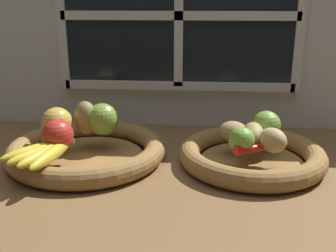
% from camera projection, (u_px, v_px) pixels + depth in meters
% --- Properties ---
extents(ground_plane, '(1.40, 0.90, 0.03)m').
position_uv_depth(ground_plane, '(171.00, 170.00, 0.92)').
color(ground_plane, brown).
extents(back_wall, '(1.40, 0.05, 0.55)m').
position_uv_depth(back_wall, '(179.00, 27.00, 1.11)').
color(back_wall, silver).
rests_on(back_wall, ground_plane).
extents(fruit_bowl_left, '(0.36, 0.36, 0.05)m').
position_uv_depth(fruit_bowl_left, '(87.00, 151.00, 0.93)').
color(fruit_bowl_left, olive).
rests_on(fruit_bowl_left, ground_plane).
extents(fruit_bowl_right, '(0.32, 0.32, 0.05)m').
position_uv_depth(fruit_bowl_right, '(252.00, 155.00, 0.91)').
color(fruit_bowl_right, olive).
rests_on(fruit_bowl_right, ground_plane).
extents(apple_golden_left, '(0.07, 0.07, 0.07)m').
position_uv_depth(apple_golden_left, '(57.00, 123.00, 0.93)').
color(apple_golden_left, gold).
rests_on(apple_golden_left, fruit_bowl_left).
extents(apple_green_back, '(0.08, 0.08, 0.08)m').
position_uv_depth(apple_green_back, '(103.00, 119.00, 0.96)').
color(apple_green_back, '#7AA338').
rests_on(apple_green_back, fruit_bowl_left).
extents(apple_red_front, '(0.07, 0.07, 0.07)m').
position_uv_depth(apple_red_front, '(58.00, 135.00, 0.86)').
color(apple_red_front, red).
rests_on(apple_red_front, fruit_bowl_left).
extents(pear_brown, '(0.08, 0.08, 0.08)m').
position_uv_depth(pear_brown, '(86.00, 118.00, 0.96)').
color(pear_brown, olive).
rests_on(pear_brown, fruit_bowl_left).
extents(banana_bunch_front, '(0.13, 0.16, 0.03)m').
position_uv_depth(banana_bunch_front, '(44.00, 152.00, 0.82)').
color(banana_bunch_front, yellow).
rests_on(banana_bunch_front, fruit_bowl_left).
extents(potato_large, '(0.05, 0.08, 0.05)m').
position_uv_depth(potato_large, '(253.00, 134.00, 0.89)').
color(potato_large, tan).
rests_on(potato_large, fruit_bowl_right).
extents(potato_oblong, '(0.09, 0.08, 0.04)m').
position_uv_depth(potato_oblong, '(233.00, 131.00, 0.93)').
color(potato_oblong, '#A38451').
rests_on(potato_oblong, fruit_bowl_right).
extents(potato_small, '(0.08, 0.08, 0.05)m').
position_uv_depth(potato_small, '(273.00, 140.00, 0.85)').
color(potato_small, tan).
rests_on(potato_small, fruit_bowl_right).
extents(lime_near, '(0.06, 0.06, 0.06)m').
position_uv_depth(lime_near, '(242.00, 140.00, 0.85)').
color(lime_near, '#7AAD3D').
rests_on(lime_near, fruit_bowl_right).
extents(lime_far, '(0.07, 0.07, 0.07)m').
position_uv_depth(lime_far, '(266.00, 125.00, 0.93)').
color(lime_far, '#7AAD3D').
rests_on(lime_far, fruit_bowl_right).
extents(chili_pepper, '(0.13, 0.08, 0.02)m').
position_uv_depth(chili_pepper, '(264.00, 147.00, 0.86)').
color(chili_pepper, red).
rests_on(chili_pepper, fruit_bowl_right).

